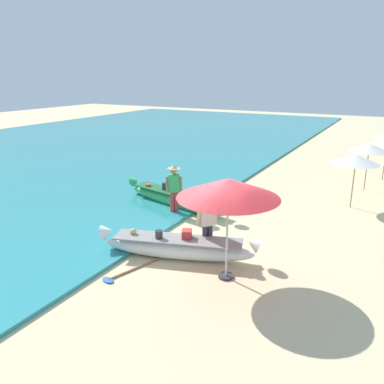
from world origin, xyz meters
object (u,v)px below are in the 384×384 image
at_px(boat_white_foreground, 178,247).
at_px(patio_umbrella_large, 228,189).
at_px(person_vendor_hatted, 174,186).
at_px(paddle, 126,272).
at_px(boat_green_midground, 176,199).
at_px(person_tourist_customer, 208,222).

bearing_deg(boat_white_foreground, patio_umbrella_large, -12.91).
relative_size(person_vendor_hatted, patio_umbrella_large, 0.72).
distance_m(person_vendor_hatted, paddle, 4.32).
distance_m(boat_green_midground, person_tourist_customer, 4.00).
bearing_deg(boat_green_midground, patio_umbrella_large, -46.50).
relative_size(boat_green_midground, patio_umbrella_large, 1.97).
relative_size(person_vendor_hatted, person_tourist_customer, 1.05).
bearing_deg(boat_green_midground, person_vendor_hatted, -63.34).
xyz_separation_m(boat_white_foreground, boat_green_midground, (-2.09, 3.44, -0.01)).
bearing_deg(patio_umbrella_large, boat_green_midground, 133.50).
relative_size(boat_green_midground, paddle, 2.82).
xyz_separation_m(boat_green_midground, person_tourist_customer, (2.68, -2.91, 0.63)).
bearing_deg(boat_white_foreground, boat_green_midground, 121.28).
height_order(boat_white_foreground, person_vendor_hatted, person_vendor_hatted).
relative_size(boat_white_foreground, patio_umbrella_large, 1.74).
bearing_deg(patio_umbrella_large, person_tourist_customer, 136.21).
distance_m(person_tourist_customer, paddle, 2.39).
relative_size(boat_white_foreground, boat_green_midground, 0.88).
bearing_deg(person_vendor_hatted, boat_white_foreground, -57.67).
bearing_deg(patio_umbrella_large, boat_white_foreground, 167.09).
distance_m(boat_white_foreground, patio_umbrella_large, 2.42).
relative_size(person_vendor_hatted, paddle, 1.03).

